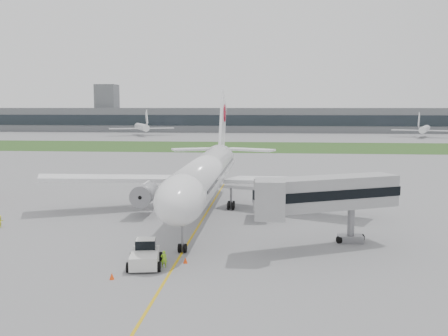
# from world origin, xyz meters

# --- Properties ---
(ground) EXTENTS (600.00, 600.00, 0.00)m
(ground) POSITION_xyz_m (0.00, 0.00, 0.00)
(ground) COLOR gray
(ground) RESTS_ON ground
(apron_markings) EXTENTS (70.00, 70.00, 0.04)m
(apron_markings) POSITION_xyz_m (0.00, -5.00, 0.00)
(apron_markings) COLOR gold
(apron_markings) RESTS_ON ground
(grass_strip) EXTENTS (600.00, 50.00, 0.02)m
(grass_strip) POSITION_xyz_m (0.00, 120.00, 0.01)
(grass_strip) COLOR #35531F
(grass_strip) RESTS_ON ground
(terminal_building) EXTENTS (320.00, 22.30, 14.00)m
(terminal_building) POSITION_xyz_m (0.00, 229.87, 7.00)
(terminal_building) COLOR slate
(terminal_building) RESTS_ON ground
(control_tower) EXTENTS (12.00, 12.00, 56.00)m
(control_tower) POSITION_xyz_m (-90.00, 232.00, 0.00)
(control_tower) COLOR slate
(control_tower) RESTS_ON ground
(airliner) EXTENTS (48.13, 53.95, 17.88)m
(airliner) POSITION_xyz_m (0.00, 4.87, 5.66)
(airliner) COLOR white
(airliner) RESTS_ON ground
(pushback_tug) EXTENTS (3.65, 4.85, 2.30)m
(pushback_tug) POSITION_xyz_m (-2.71, -19.47, 1.06)
(pushback_tug) COLOR silver
(pushback_tug) RESTS_ON ground
(jet_bridge) EXTENTS (15.70, 10.91, 7.65)m
(jet_bridge) POSITION_xyz_m (14.00, -11.94, 5.66)
(jet_bridge) COLOR #9D9D9F
(jet_bridge) RESTS_ON ground
(safety_cone_left) EXTENTS (0.42, 0.42, 0.58)m
(safety_cone_left) POSITION_xyz_m (-4.62, -23.45, 0.29)
(safety_cone_left) COLOR #FF440D
(safety_cone_left) RESTS_ON ground
(safety_cone_right) EXTENTS (0.43, 0.43, 0.58)m
(safety_cone_right) POSITION_xyz_m (0.90, -18.47, 0.29)
(safety_cone_right) COLOR #FF440D
(safety_cone_right) RESTS_ON ground
(ground_crew_near) EXTENTS (0.65, 0.49, 1.60)m
(ground_crew_near) POSITION_xyz_m (-0.85, -19.88, 0.80)
(ground_crew_near) COLOR #91D824
(ground_crew_near) RESTS_ON ground
(ground_crew_far) EXTENTS (0.87, 0.93, 1.52)m
(ground_crew_far) POSITION_xyz_m (-24.02, -6.75, 0.76)
(ground_crew_far) COLOR #E2F328
(ground_crew_far) RESTS_ON ground
(distant_aircraft_left) EXTENTS (41.70, 39.67, 12.59)m
(distant_aircraft_left) POSITION_xyz_m (-57.18, 187.25, 0.00)
(distant_aircraft_left) COLOR white
(distant_aircraft_left) RESTS_ON ground
(distant_aircraft_right) EXTENTS (37.77, 35.72, 11.56)m
(distant_aircraft_right) POSITION_xyz_m (82.45, 184.26, 0.00)
(distant_aircraft_right) COLOR white
(distant_aircraft_right) RESTS_ON ground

